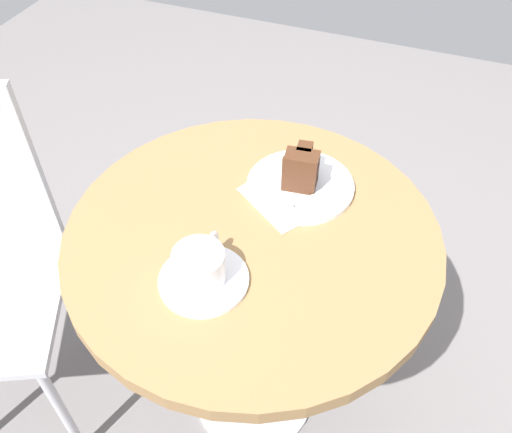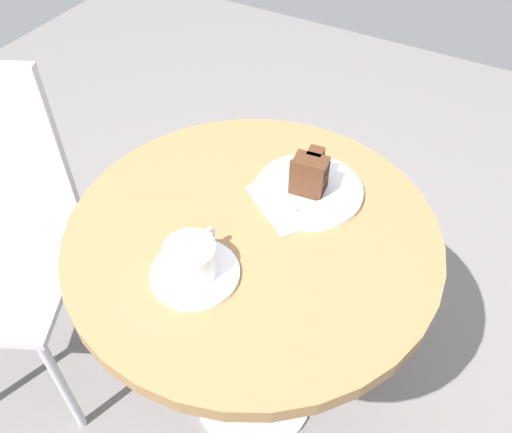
# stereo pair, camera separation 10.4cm
# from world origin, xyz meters

# --- Properties ---
(ground_plane) EXTENTS (4.40, 4.40, 0.01)m
(ground_plane) POSITION_xyz_m (0.00, 0.00, -0.01)
(ground_plane) COLOR slate
(ground_plane) RESTS_ON ground
(cafe_table) EXTENTS (0.75, 0.75, 0.70)m
(cafe_table) POSITION_xyz_m (0.00, 0.00, 0.59)
(cafe_table) COLOR olive
(cafe_table) RESTS_ON ground
(saucer) EXTENTS (0.16, 0.16, 0.01)m
(saucer) POSITION_xyz_m (-0.15, 0.04, 0.71)
(saucer) COLOR white
(saucer) RESTS_ON cafe_table
(coffee_cup) EXTENTS (0.13, 0.09, 0.06)m
(coffee_cup) POSITION_xyz_m (-0.15, 0.04, 0.75)
(coffee_cup) COLOR white
(coffee_cup) RESTS_ON saucer
(teaspoon) EXTENTS (0.07, 0.08, 0.00)m
(teaspoon) POSITION_xyz_m (-0.17, 0.09, 0.71)
(teaspoon) COLOR #B7B7BC
(teaspoon) RESTS_ON saucer
(cake_plate) EXTENTS (0.23, 0.23, 0.01)m
(cake_plate) POSITION_xyz_m (0.15, -0.05, 0.71)
(cake_plate) COLOR white
(cake_plate) RESTS_ON cafe_table
(cake_slice) EXTENTS (0.09, 0.08, 0.09)m
(cake_slice) POSITION_xyz_m (0.15, -0.05, 0.76)
(cake_slice) COLOR black
(cake_slice) RESTS_ON cake_plate
(fork) EXTENTS (0.14, 0.09, 0.00)m
(fork) POSITION_xyz_m (0.10, -0.07, 0.72)
(fork) COLOR #B7B7BC
(fork) RESTS_ON cake_plate
(napkin) EXTENTS (0.22, 0.22, 0.00)m
(napkin) POSITION_xyz_m (0.12, -0.03, 0.71)
(napkin) COLOR tan
(napkin) RESTS_ON cafe_table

